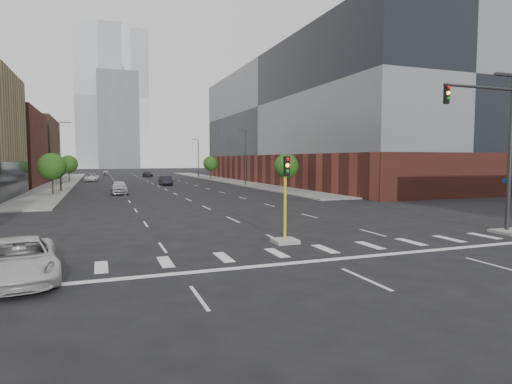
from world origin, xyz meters
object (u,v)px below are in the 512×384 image
car_far_left (92,178)px  car_distant (106,173)px  car_deep_right (147,174)px  parked_minivan (19,260)px  median_traffic_signal (285,224)px  mast_arm_signal (500,135)px  car_near_left (119,187)px  car_mid_right (166,180)px

car_far_left → car_distant: bearing=87.8°
car_deep_right → parked_minivan: bearing=-104.2°
median_traffic_signal → mast_arm_signal: mast_arm_signal is taller
car_near_left → car_distant: 67.85m
median_traffic_signal → car_deep_right: bearing=88.5°
median_traffic_signal → car_distant: median_traffic_signal is taller
parked_minivan → mast_arm_signal: bearing=-4.9°
car_distant → median_traffic_signal: bearing=-89.6°
car_far_left → parked_minivan: bearing=-88.0°
car_far_left → car_distant: 33.62m
mast_arm_signal → car_distant: 106.26m
car_deep_right → car_near_left: bearing=-105.1°
car_mid_right → car_distant: size_ratio=1.16×
median_traffic_signal → car_distant: (-7.09, 102.83, -0.28)m
mast_arm_signal → car_distant: mast_arm_signal is taller
median_traffic_signal → car_near_left: bearing=100.6°
car_far_left → median_traffic_signal: bearing=-78.6°
car_near_left → car_mid_right: bearing=64.3°
car_near_left → car_mid_right: car_near_left is taller
mast_arm_signal → car_near_left: mast_arm_signal is taller
median_traffic_signal → car_mid_right: (1.50, 51.68, -0.20)m
car_near_left → car_distant: size_ratio=1.23×
mast_arm_signal → car_near_left: (-19.15, 36.45, -4.80)m
mast_arm_signal → car_far_left: 74.55m
median_traffic_signal → car_far_left: bearing=98.3°
median_traffic_signal → car_mid_right: bearing=88.3°
car_mid_right → car_near_left: bearing=-118.1°
car_near_left → car_far_left: size_ratio=0.95×
car_near_left → car_mid_right: size_ratio=1.06×
car_mid_right → car_far_left: car_mid_right is taller
mast_arm_signal → car_near_left: 41.46m
car_deep_right → mast_arm_signal: bearing=-88.9°
median_traffic_signal → parked_minivan: median_traffic_signal is taller
car_mid_right → car_far_left: size_ratio=0.90×
median_traffic_signal → mast_arm_signal: bearing=-6.6°
car_far_left → mast_arm_signal: bearing=-69.1°
car_far_left → car_deep_right: size_ratio=1.13×
car_near_left → parked_minivan: bearing=-97.4°
parked_minivan → car_far_left: bearing=80.5°
median_traffic_signal → car_far_left: (-10.16, 69.35, -0.24)m
car_near_left → car_far_left: (-3.62, 34.36, -0.12)m
car_near_left → car_mid_right: (8.04, 16.70, -0.07)m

